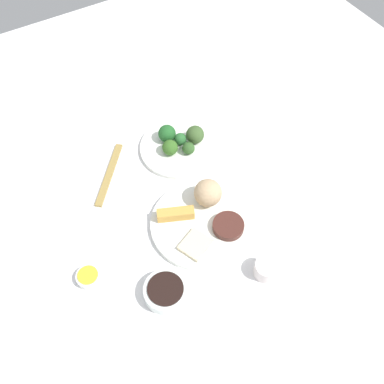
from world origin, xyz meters
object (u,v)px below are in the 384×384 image
sauce_ramekin_hot_mustard (89,277)px  teacup (266,269)px  soy_sauce_bowl (166,292)px  chopsticks_pair (109,174)px  broccoli_plate (179,148)px  main_plate (202,224)px

sauce_ramekin_hot_mustard → teacup: bearing=-28.2°
soy_sauce_bowl → chopsticks_pair: size_ratio=0.47×
broccoli_plate → soy_sauce_bowl: size_ratio=2.22×
main_plate → broccoli_plate: 0.28m
main_plate → soy_sauce_bowl: bearing=-144.9°
main_plate → soy_sauce_bowl: 0.22m
broccoli_plate → chopsticks_pair: 0.23m
teacup → sauce_ramekin_hot_mustard: bearing=151.8°
sauce_ramekin_hot_mustard → main_plate: bearing=-1.7°
soy_sauce_bowl → teacup: (0.25, -0.08, 0.00)m
soy_sauce_bowl → sauce_ramekin_hot_mustard: soy_sauce_bowl is taller
soy_sauce_bowl → sauce_ramekin_hot_mustard: (-0.15, 0.13, -0.01)m
chopsticks_pair → soy_sauce_bowl: bearing=-94.3°
soy_sauce_bowl → teacup: size_ratio=1.75×
main_plate → teacup: 0.21m
broccoli_plate → soy_sauce_bowl: (-0.26, -0.39, 0.01)m
sauce_ramekin_hot_mustard → teacup: 0.45m
soy_sauce_bowl → teacup: bearing=-17.4°
broccoli_plate → soy_sauce_bowl: 0.47m
broccoli_plate → sauce_ramekin_hot_mustard: sauce_ramekin_hot_mustard is taller
soy_sauce_bowl → main_plate: bearing=35.1°
sauce_ramekin_hot_mustard → teacup: size_ratio=1.00×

